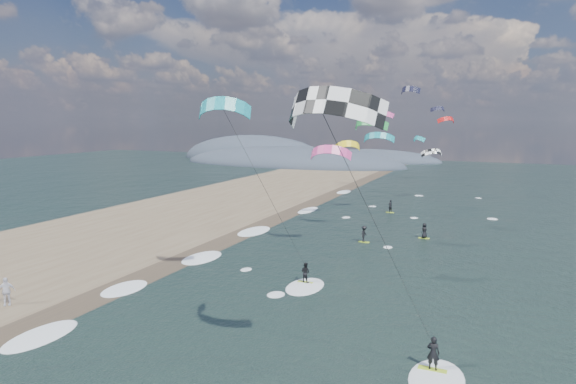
% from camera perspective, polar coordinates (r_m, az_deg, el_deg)
% --- Properties ---
extents(ground, '(260.00, 260.00, 0.00)m').
position_cam_1_polar(ground, '(26.97, -9.00, -18.66)').
color(ground, black).
rests_on(ground, ground).
extents(sand_strip, '(26.00, 240.00, 0.00)m').
position_cam_1_polar(sand_strip, '(49.42, -26.38, -6.72)').
color(sand_strip, brown).
rests_on(sand_strip, ground).
extents(wet_sand_strip, '(3.00, 240.00, 0.00)m').
position_cam_1_polar(wet_sand_strip, '(41.11, -15.51, -9.12)').
color(wet_sand_strip, '#382D23').
rests_on(wet_sand_strip, ground).
extents(coastal_hills, '(80.00, 41.00, 15.00)m').
position_cam_1_polar(coastal_hills, '(140.96, -0.32, 3.63)').
color(coastal_hills, '#3D4756').
rests_on(coastal_hills, ground).
extents(kitesurfer_near_a, '(7.86, 8.76, 14.11)m').
position_cam_1_polar(kitesurfer_near_a, '(19.22, 6.71, 3.25)').
color(kitesurfer_near_a, '#A9CE24').
rests_on(kitesurfer_near_a, ground).
extents(kitesurfer_near_b, '(6.93, 8.53, 14.32)m').
position_cam_1_polar(kitesurfer_near_b, '(32.48, -4.40, 2.82)').
color(kitesurfer_near_b, '#A9CE24').
rests_on(kitesurfer_near_b, ground).
extents(far_kitesurfers, '(7.39, 17.62, 1.71)m').
position_cam_1_polar(far_kitesurfers, '(53.11, 11.70, -4.02)').
color(far_kitesurfers, '#A9CE24').
rests_on(far_kitesurfers, ground).
extents(bg_kite_field, '(13.48, 68.12, 10.30)m').
position_cam_1_polar(bg_kite_field, '(72.31, 13.23, 7.70)').
color(bg_kite_field, green).
rests_on(bg_kite_field, ground).
extents(shoreline_surf, '(2.40, 79.40, 0.11)m').
position_cam_1_polar(shoreline_surf, '(44.02, -10.32, -7.76)').
color(shoreline_surf, white).
rests_on(shoreline_surf, ground).
extents(beach_walker, '(1.09, 1.15, 1.91)m').
position_cam_1_polar(beach_walker, '(37.72, -30.45, -10.12)').
color(beach_walker, silver).
rests_on(beach_walker, ground).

